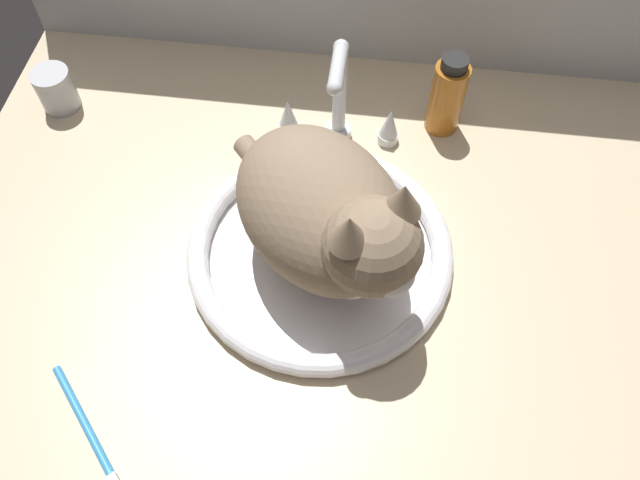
{
  "coord_description": "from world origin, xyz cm",
  "views": [
    {
      "loc": [
        3.48,
        -44.96,
        77.35
      ],
      "look_at": [
        -2.23,
        -0.66,
        7.0
      ],
      "focal_mm": 35.52,
      "sensor_mm": 36.0,
      "label": 1
    }
  ],
  "objects_px": {
    "sink_basin": "(320,251)",
    "cat": "(330,217)",
    "toothbrush": "(89,432)",
    "faucet": "(339,106)",
    "amber_bottle": "(447,96)",
    "metal_jar": "(56,90)"
  },
  "relations": [
    {
      "from": "sink_basin",
      "to": "cat",
      "type": "relative_size",
      "value": 1.15
    },
    {
      "from": "amber_bottle",
      "to": "faucet",
      "type": "bearing_deg",
      "value": -162.37
    },
    {
      "from": "sink_basin",
      "to": "faucet",
      "type": "xyz_separation_m",
      "value": [
        0.0,
        0.21,
        0.06
      ]
    },
    {
      "from": "faucet",
      "to": "cat",
      "type": "height_order",
      "value": "cat"
    },
    {
      "from": "faucet",
      "to": "toothbrush",
      "type": "height_order",
      "value": "faucet"
    },
    {
      "from": "faucet",
      "to": "metal_jar",
      "type": "height_order",
      "value": "faucet"
    },
    {
      "from": "faucet",
      "to": "amber_bottle",
      "type": "height_order",
      "value": "faucet"
    },
    {
      "from": "amber_bottle",
      "to": "metal_jar",
      "type": "height_order",
      "value": "amber_bottle"
    },
    {
      "from": "sink_basin",
      "to": "metal_jar",
      "type": "bearing_deg",
      "value": 152.96
    },
    {
      "from": "cat",
      "to": "metal_jar",
      "type": "relative_size",
      "value": 4.63
    },
    {
      "from": "toothbrush",
      "to": "amber_bottle",
      "type": "bearing_deg",
      "value": 53.83
    },
    {
      "from": "cat",
      "to": "toothbrush",
      "type": "distance_m",
      "value": 0.38
    },
    {
      "from": "faucet",
      "to": "toothbrush",
      "type": "bearing_deg",
      "value": -115.74
    },
    {
      "from": "faucet",
      "to": "sink_basin",
      "type": "bearing_deg",
      "value": -90.0
    },
    {
      "from": "sink_basin",
      "to": "faucet",
      "type": "bearing_deg",
      "value": 90.0
    },
    {
      "from": "metal_jar",
      "to": "toothbrush",
      "type": "distance_m",
      "value": 0.55
    },
    {
      "from": "amber_bottle",
      "to": "metal_jar",
      "type": "relative_size",
      "value": 2.0
    },
    {
      "from": "sink_basin",
      "to": "amber_bottle",
      "type": "xyz_separation_m",
      "value": [
        0.16,
        0.26,
        0.05
      ]
    },
    {
      "from": "toothbrush",
      "to": "faucet",
      "type": "bearing_deg",
      "value": 64.26
    },
    {
      "from": "toothbrush",
      "to": "cat",
      "type": "bearing_deg",
      "value": 46.11
    },
    {
      "from": "faucet",
      "to": "amber_bottle",
      "type": "bearing_deg",
      "value": 17.63
    },
    {
      "from": "sink_basin",
      "to": "cat",
      "type": "distance_m",
      "value": 0.11
    }
  ]
}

